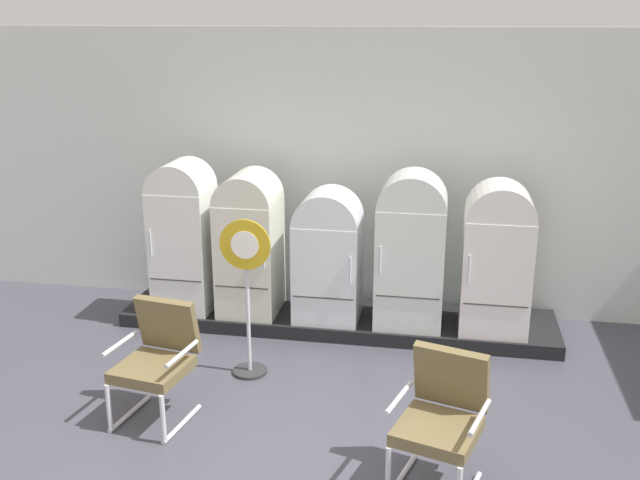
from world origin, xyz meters
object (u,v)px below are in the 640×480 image
at_px(refrigerator_3, 411,246).
at_px(refrigerator_4, 497,254).
at_px(sign_stand, 247,300).
at_px(refrigerator_0, 183,231).
at_px(armchair_left, 158,355).
at_px(refrigerator_2, 328,252).
at_px(refrigerator_1, 249,239).
at_px(armchair_right, 442,414).

relative_size(refrigerator_3, refrigerator_4, 1.05).
xyz_separation_m(refrigerator_4, sign_stand, (-2.23, -1.09, -0.20)).
distance_m(refrigerator_0, armchair_left, 2.03).
relative_size(refrigerator_2, sign_stand, 0.92).
relative_size(refrigerator_2, armchair_left, 1.39).
distance_m(refrigerator_4, armchair_left, 3.38).
bearing_deg(armchair_left, sign_stand, 57.91).
distance_m(refrigerator_1, refrigerator_4, 2.52).
distance_m(refrigerator_2, sign_stand, 1.22).
bearing_deg(refrigerator_4, refrigerator_1, 179.13).
relative_size(refrigerator_0, refrigerator_2, 1.18).
height_order(armchair_left, sign_stand, sign_stand).
height_order(refrigerator_1, refrigerator_4, refrigerator_1).
bearing_deg(refrigerator_1, refrigerator_4, -0.87).
relative_size(refrigerator_2, refrigerator_3, 0.86).
height_order(refrigerator_0, refrigerator_3, refrigerator_0).
distance_m(refrigerator_1, refrigerator_2, 0.84).
distance_m(refrigerator_4, armchair_right, 2.50).
distance_m(refrigerator_3, refrigerator_4, 0.84).
distance_m(refrigerator_2, armchair_left, 2.22).
bearing_deg(refrigerator_4, sign_stand, -153.88).
relative_size(refrigerator_1, refrigerator_3, 0.96).
relative_size(refrigerator_0, refrigerator_3, 1.02).
relative_size(refrigerator_4, armchair_right, 1.53).
xyz_separation_m(refrigerator_3, sign_stand, (-1.39, -1.09, -0.25)).
bearing_deg(armchair_left, armchair_right, -12.39).
bearing_deg(armchair_right, refrigerator_1, 129.72).
bearing_deg(refrigerator_3, sign_stand, -142.03).
relative_size(armchair_left, armchair_right, 1.00).
relative_size(refrigerator_2, refrigerator_4, 0.91).
relative_size(refrigerator_0, armchair_right, 1.64).
xyz_separation_m(refrigerator_0, refrigerator_2, (1.55, -0.01, -0.14)).
height_order(refrigerator_1, sign_stand, refrigerator_1).
bearing_deg(armchair_right, sign_stand, 142.87).
bearing_deg(sign_stand, armchair_right, -37.13).
xyz_separation_m(refrigerator_0, refrigerator_3, (2.38, -0.01, -0.02)).
height_order(refrigerator_0, refrigerator_1, refrigerator_0).
relative_size(refrigerator_1, armchair_right, 1.54).
xyz_separation_m(refrigerator_3, armchair_right, (0.37, -2.42, -0.43)).
bearing_deg(armchair_left, refrigerator_4, 34.98).
bearing_deg(sign_stand, refrigerator_1, 104.24).
distance_m(armchair_right, sign_stand, 2.22).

